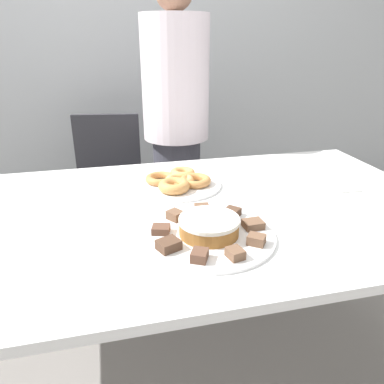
% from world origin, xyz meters
% --- Properties ---
extents(ground_plane, '(12.00, 12.00, 0.00)m').
position_xyz_m(ground_plane, '(0.00, 0.00, 0.00)').
color(ground_plane, gray).
extents(wall_back, '(8.00, 0.05, 2.60)m').
position_xyz_m(wall_back, '(0.00, 1.63, 1.30)').
color(wall_back, '#B2B7BC').
rests_on(wall_back, ground_plane).
extents(table, '(1.95, 1.06, 0.74)m').
position_xyz_m(table, '(0.00, 0.00, 0.67)').
color(table, white).
rests_on(table, ground_plane).
extents(person_standing, '(0.35, 0.35, 1.58)m').
position_xyz_m(person_standing, '(0.17, 0.82, 0.83)').
color(person_standing, '#383842').
rests_on(person_standing, ground_plane).
extents(office_chair_left, '(0.50, 0.50, 0.86)m').
position_xyz_m(office_chair_left, '(-0.22, 0.99, 0.40)').
color(office_chair_left, black).
rests_on(office_chair_left, ground_plane).
extents(plate_cake, '(0.40, 0.40, 0.01)m').
position_xyz_m(plate_cake, '(0.06, -0.21, 0.74)').
color(plate_cake, white).
rests_on(plate_cake, table).
extents(plate_donuts, '(0.33, 0.33, 0.01)m').
position_xyz_m(plate_donuts, '(0.06, 0.21, 0.74)').
color(plate_donuts, white).
rests_on(plate_donuts, table).
extents(frosted_cake, '(0.18, 0.18, 0.05)m').
position_xyz_m(frosted_cake, '(0.06, -0.21, 0.77)').
color(frosted_cake, '#9E662D').
rests_on(frosted_cake, plate_cake).
extents(lamington_0, '(0.07, 0.07, 0.03)m').
position_xyz_m(lamington_0, '(-0.07, -0.26, 0.76)').
color(lamington_0, '#513828').
rests_on(lamington_0, plate_cake).
extents(lamington_1, '(0.06, 0.06, 0.03)m').
position_xyz_m(lamington_1, '(-0.00, -0.34, 0.76)').
color(lamington_1, brown).
rests_on(lamington_1, plate_cake).
extents(lamington_2, '(0.05, 0.05, 0.03)m').
position_xyz_m(lamington_2, '(0.09, -0.35, 0.76)').
color(lamington_2, brown).
rests_on(lamington_2, plate_cake).
extents(lamington_3, '(0.06, 0.06, 0.03)m').
position_xyz_m(lamington_3, '(0.18, -0.29, 0.76)').
color(lamington_3, brown).
rests_on(lamington_3, plate_cake).
extents(lamington_4, '(0.06, 0.05, 0.02)m').
position_xyz_m(lamington_4, '(0.21, -0.20, 0.76)').
color(lamington_4, brown).
rests_on(lamington_4, plate_cake).
extents(lamington_5, '(0.07, 0.07, 0.03)m').
position_xyz_m(lamington_5, '(0.17, -0.11, 0.76)').
color(lamington_5, '#513828').
rests_on(lamington_5, plate_cake).
extents(lamington_6, '(0.05, 0.06, 0.03)m').
position_xyz_m(lamington_6, '(0.08, -0.07, 0.76)').
color(lamington_6, brown).
rests_on(lamington_6, plate_cake).
extents(lamington_7, '(0.06, 0.06, 0.03)m').
position_xyz_m(lamington_7, '(-0.02, -0.09, 0.76)').
color(lamington_7, brown).
rests_on(lamington_7, plate_cake).
extents(lamington_8, '(0.06, 0.06, 0.02)m').
position_xyz_m(lamington_8, '(-0.07, -0.17, 0.76)').
color(lamington_8, brown).
rests_on(lamington_8, plate_cake).
extents(donut_0, '(0.11, 0.11, 0.03)m').
position_xyz_m(donut_0, '(0.06, 0.21, 0.76)').
color(donut_0, '#E5AD66').
rests_on(donut_0, plate_donuts).
extents(donut_1, '(0.12, 0.12, 0.04)m').
position_xyz_m(donut_1, '(0.03, 0.15, 0.77)').
color(donut_1, '#D18E4C').
rests_on(donut_1, plate_donuts).
extents(donut_2, '(0.13, 0.13, 0.03)m').
position_xyz_m(donut_2, '(0.12, 0.19, 0.76)').
color(donut_2, '#C68447').
rests_on(donut_2, plate_donuts).
extents(donut_3, '(0.11, 0.11, 0.03)m').
position_xyz_m(donut_3, '(0.09, 0.29, 0.77)').
color(donut_3, tan).
rests_on(donut_3, plate_donuts).
extents(donut_4, '(0.12, 0.12, 0.03)m').
position_xyz_m(donut_4, '(-0.01, 0.25, 0.76)').
color(donut_4, '#C68447').
rests_on(donut_4, plate_donuts).
extents(napkin, '(0.11, 0.09, 0.01)m').
position_xyz_m(napkin, '(0.68, 0.04, 0.74)').
color(napkin, white).
rests_on(napkin, table).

